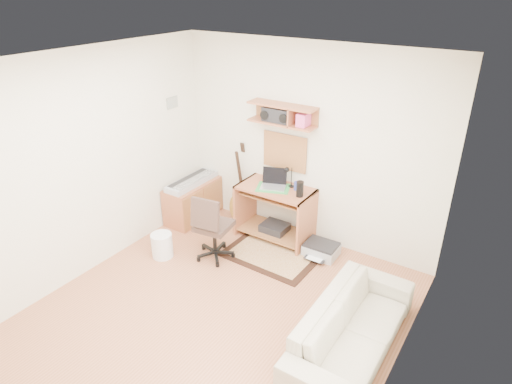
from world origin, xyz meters
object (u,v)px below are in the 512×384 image
Objects in this scene: cabinet at (193,201)px; printer at (321,249)px; desk at (275,213)px; sofa at (353,321)px; task_chair at (214,226)px.

cabinet reaches higher than printer.
desk is 0.57× the size of sofa.
sofa is at bearing -55.37° from printer.
cabinet is 0.51× the size of sofa.
printer is (0.73, -0.05, -0.29)m from desk.
task_chair reaches higher than desk.
desk reaches higher than cabinet.
task_chair is at bearing -115.57° from desk.
task_chair reaches higher than sofa.
printer is 1.63m from sofa.
desk is at bearing 7.68° from cabinet.
printer is 0.24× the size of sofa.
task_chair reaches higher than cabinet.
desk is 0.79m from printer.
desk is at bearing 56.54° from task_chair.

